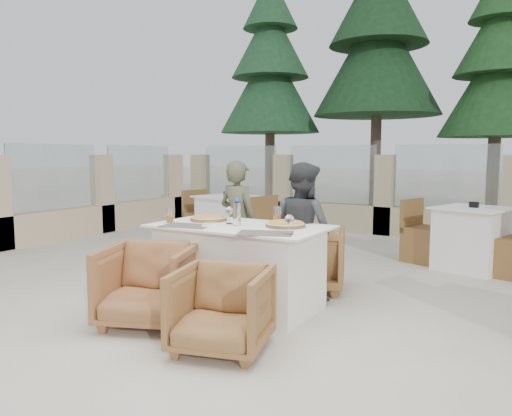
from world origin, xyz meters
The scene contains 26 objects.
ground centered at (0.00, 0.00, 0.00)m, with size 80.00×80.00×0.00m, color beige.
sand_patch centered at (0.00, 14.00, 0.01)m, with size 30.00×16.00×0.01m, color beige.
perimeter_wall_far centered at (0.00, 4.80, 0.80)m, with size 10.00×0.34×1.60m, color tan, non-canonical shape.
perimeter_wall_left centered at (-4.50, 1.50, 0.80)m, with size 0.34×7.00×1.60m, color beige, non-canonical shape.
pine_far_left centered at (-3.50, 7.00, 2.75)m, with size 2.42×2.42×5.50m, color #204B2A.
pine_mid_left centered at (-1.00, 7.50, 3.25)m, with size 2.86×2.86×6.50m, color #193B1D.
pine_centre centered at (1.50, 7.20, 2.50)m, with size 2.20×2.20×5.00m, color #204A20.
dining_table centered at (0.03, -0.03, 0.39)m, with size 1.60×0.90×0.77m, color white, non-canonical shape.
placemat_near_left centered at (-0.35, -0.31, 0.77)m, with size 0.45×0.30×0.00m, color #5D5750.
placemat_near_right centered at (0.47, -0.33, 0.77)m, with size 0.45×0.30×0.00m, color #5A564D.
pizza_left centered at (-0.39, 0.08, 0.79)m, with size 0.36×0.36×0.05m, color #F85621.
pizza_right centered at (0.45, 0.08, 0.79)m, with size 0.36×0.36×0.05m, color #CE5F1C.
water_bottle centered at (0.03, -0.08, 0.90)m, with size 0.07×0.07×0.25m, color #BCDAF7.
wine_glass_centre centered at (-0.09, -0.01, 0.86)m, with size 0.08×0.08×0.18m, color white, non-canonical shape.
wine_glass_corner centered at (0.66, -0.27, 0.86)m, with size 0.08×0.08×0.18m, color white, non-canonical shape.
beer_glass_left centered at (-0.62, -0.23, 0.84)m, with size 0.07×0.07×0.13m, color orange.
beer_glass_right centered at (0.25, 0.29, 0.85)m, with size 0.08×0.08×0.15m, color orange.
olive_dish centered at (-0.15, -0.24, 0.79)m, with size 0.11×0.11×0.04m, color white, non-canonical shape.
armchair_far_left centered at (-0.51, 0.80, 0.30)m, with size 0.63×0.65×0.59m, color brown.
armchair_far_right centered at (0.34, 0.86, 0.33)m, with size 0.71×0.73×0.67m, color olive.
armchair_near_left centered at (-0.37, -0.82, 0.34)m, with size 0.72×0.74×0.67m, color #975F36.
armchair_near_right centered at (0.47, -0.97, 0.31)m, with size 0.65×0.67×0.61m, color olive.
diner_left centered at (-0.45, 0.72, 0.67)m, with size 0.49×0.32×1.35m, color #51523B.
diner_right centered at (0.42, 0.51, 0.67)m, with size 0.65×0.51×1.34m, color #383B3D.
bg_table_a centered at (-1.82, 2.55, 0.39)m, with size 1.64×0.82×0.77m, color white, non-canonical shape.
bg_table_b centered at (1.70, 2.67, 0.39)m, with size 1.64×0.82×0.77m, color white, non-canonical shape.
Camera 1 is at (2.45, -3.86, 1.43)m, focal length 35.00 mm.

